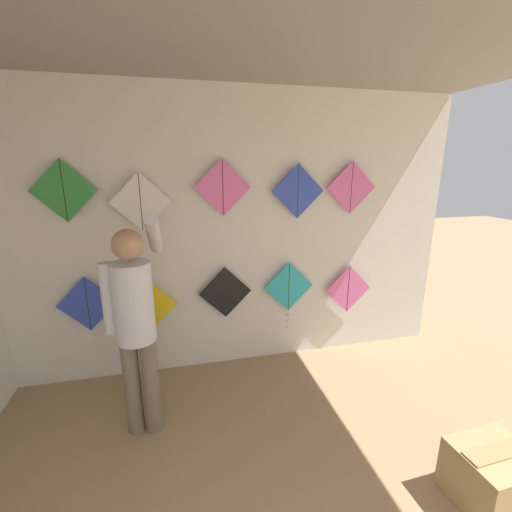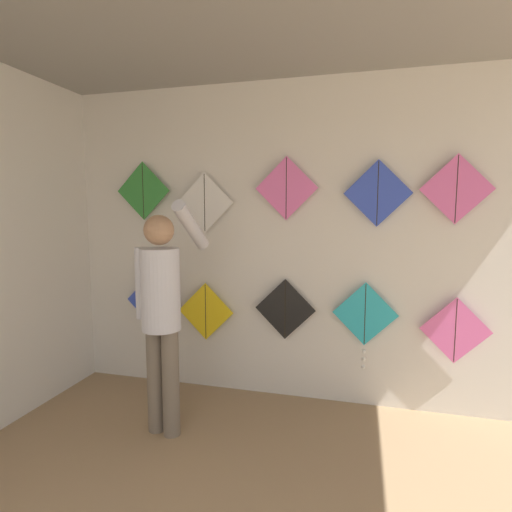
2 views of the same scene
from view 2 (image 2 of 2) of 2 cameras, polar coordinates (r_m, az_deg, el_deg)
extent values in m
cube|color=silver|center=(3.55, 4.67, 1.82)|extent=(4.88, 0.06, 2.80)
cylinder|color=#726656|center=(3.28, -14.14, -16.75)|extent=(0.13, 0.13, 0.81)
cylinder|color=#726656|center=(3.20, -12.08, -17.34)|extent=(0.13, 0.13, 0.81)
cylinder|color=silver|center=(3.03, -13.48, -4.64)|extent=(0.29, 0.29, 0.61)
sphere|color=tan|center=(2.97, -13.70, 3.62)|extent=(0.22, 0.22, 0.22)
cylinder|color=silver|center=(3.13, -15.97, -3.71)|extent=(0.10, 0.10, 0.54)
cylinder|color=silver|center=(3.07, -9.23, 4.24)|extent=(0.10, 0.50, 0.39)
cube|color=blue|center=(4.00, -14.56, -6.17)|extent=(0.54, 0.01, 0.54)
cylinder|color=black|center=(4.00, -14.58, -6.18)|extent=(0.01, 0.01, 0.51)
sphere|color=white|center=(4.07, -14.50, -10.60)|extent=(0.04, 0.04, 0.04)
sphere|color=white|center=(4.10, -14.47, -11.54)|extent=(0.04, 0.04, 0.04)
cube|color=yellow|center=(3.79, -7.20, -7.88)|extent=(0.54, 0.01, 0.54)
cylinder|color=black|center=(3.78, -7.21, -7.88)|extent=(0.01, 0.01, 0.51)
cube|color=black|center=(3.56, 4.18, -7.57)|extent=(0.54, 0.01, 0.54)
cylinder|color=black|center=(3.56, 4.17, -7.58)|extent=(0.01, 0.01, 0.51)
cube|color=#28B2C6|center=(3.51, 15.31, -7.99)|extent=(0.54, 0.01, 0.54)
cylinder|color=black|center=(3.51, 15.31, -7.99)|extent=(0.01, 0.01, 0.51)
sphere|color=white|center=(3.59, 15.15, -12.99)|extent=(0.04, 0.04, 0.04)
sphere|color=white|center=(3.62, 15.12, -14.03)|extent=(0.04, 0.04, 0.04)
sphere|color=white|center=(3.64, 15.09, -15.06)|extent=(0.04, 0.04, 0.04)
cube|color=pink|center=(3.61, 26.60, -9.50)|extent=(0.54, 0.01, 0.54)
cylinder|color=black|center=(3.61, 26.60, -9.51)|extent=(0.01, 0.01, 0.51)
cube|color=#338C38|center=(3.94, -15.82, 8.94)|extent=(0.54, 0.01, 0.54)
cylinder|color=black|center=(3.94, -15.83, 8.94)|extent=(0.01, 0.01, 0.51)
cube|color=white|center=(3.66, -7.35, 7.56)|extent=(0.54, 0.01, 0.54)
cylinder|color=black|center=(3.66, -7.36, 7.57)|extent=(0.01, 0.01, 0.51)
cube|color=pink|center=(3.46, 4.35, 9.62)|extent=(0.54, 0.01, 0.54)
cylinder|color=black|center=(3.46, 4.35, 9.62)|extent=(0.01, 0.01, 0.51)
cube|color=blue|center=(3.40, 16.99, 8.57)|extent=(0.54, 0.01, 0.54)
cylinder|color=black|center=(3.40, 16.99, 8.57)|extent=(0.01, 0.01, 0.51)
cube|color=pink|center=(3.48, 26.74, 8.53)|extent=(0.54, 0.01, 0.54)
cylinder|color=black|center=(3.47, 26.75, 8.54)|extent=(0.01, 0.01, 0.51)
camera|label=1|loc=(1.16, -70.03, 22.73)|focal=24.00mm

